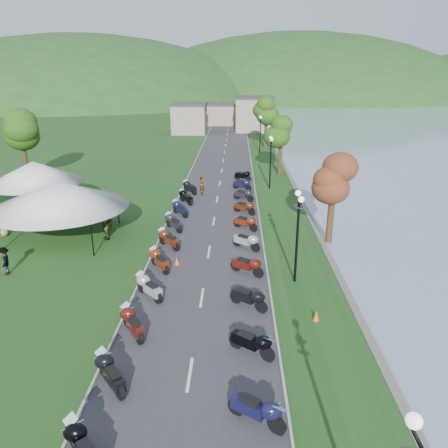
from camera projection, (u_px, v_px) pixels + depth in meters
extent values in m
cube|color=#37373A|center=(220.00, 183.00, 45.04)|extent=(7.00, 120.00, 0.02)
cube|color=gray|center=(218.00, 116.00, 86.66)|extent=(18.00, 16.00, 5.00)
imported|color=slate|center=(109.00, 228.00, 32.27)|extent=(0.71, 0.63, 1.60)
imported|color=slate|center=(98.00, 220.00, 34.01)|extent=(0.81, 0.51, 1.57)
imported|color=slate|center=(7.00, 274.00, 25.03)|extent=(0.73, 1.14, 1.64)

